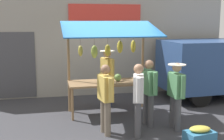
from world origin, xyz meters
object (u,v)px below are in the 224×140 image
at_px(vendor_with_sunhat, 107,73).
at_px(shopper_in_grey_tee, 149,88).
at_px(shopper_in_striped_shirt, 105,95).
at_px(market_stall, 110,57).
at_px(shopper_with_shopping_bag, 176,91).
at_px(produce_crate_near, 200,135).
at_px(shopper_with_ponytail, 138,95).

distance_m(vendor_with_sunhat, shopper_in_grey_tee, 1.99).
height_order(vendor_with_sunhat, shopper_in_striped_shirt, vendor_with_sunhat).
relative_size(market_stall, shopper_in_striped_shirt, 1.59).
bearing_deg(market_stall, shopper_in_striped_shirt, 74.22).
bearing_deg(shopper_with_shopping_bag, produce_crate_near, -172.99).
distance_m(shopper_in_grey_tee, produce_crate_near, 1.60).
distance_m(shopper_in_striped_shirt, shopper_with_ponytail, 0.72).
height_order(shopper_in_grey_tee, produce_crate_near, shopper_in_grey_tee).
height_order(shopper_with_ponytail, produce_crate_near, shopper_with_ponytail).
xyz_separation_m(market_stall, shopper_with_shopping_bag, (-1.23, 1.52, -0.62)).
bearing_deg(vendor_with_sunhat, shopper_in_grey_tee, 4.15).
bearing_deg(vendor_with_sunhat, produce_crate_near, 9.07).
distance_m(vendor_with_sunhat, shopper_in_striped_shirt, 2.25).
bearing_deg(shopper_in_striped_shirt, shopper_with_shopping_bag, -100.92).
distance_m(shopper_in_striped_shirt, produce_crate_near, 2.16).
relative_size(shopper_in_grey_tee, shopper_with_ponytail, 1.00).
bearing_deg(shopper_with_ponytail, vendor_with_sunhat, 21.87).
bearing_deg(produce_crate_near, shopper_with_shopping_bag, -79.17).
height_order(shopper_with_shopping_bag, shopper_in_grey_tee, shopper_in_grey_tee).
bearing_deg(shopper_in_striped_shirt, produce_crate_near, -126.01).
height_order(market_stall, shopper_in_striped_shirt, market_stall).
distance_m(shopper_in_grey_tee, shopper_with_ponytail, 0.67).
distance_m(shopper_with_shopping_bag, shopper_in_grey_tee, 0.65).
bearing_deg(shopper_with_ponytail, shopper_in_striped_shirt, 89.47).
xyz_separation_m(market_stall, vendor_with_sunhat, (-0.07, -0.72, -0.54)).
distance_m(market_stall, produce_crate_near, 3.08).
bearing_deg(produce_crate_near, shopper_in_striped_shirt, -26.60).
bearing_deg(market_stall, shopper_in_grey_tee, 120.55).
bearing_deg(vendor_with_sunhat, market_stall, -19.33).
relative_size(market_stall, shopper_with_ponytail, 1.56).
relative_size(vendor_with_sunhat, shopper_in_striped_shirt, 1.06).
distance_m(shopper_with_shopping_bag, produce_crate_near, 1.16).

